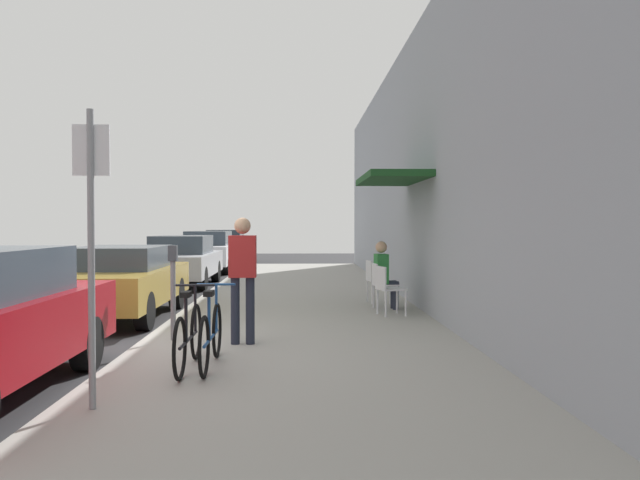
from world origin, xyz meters
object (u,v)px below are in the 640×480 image
Objects in this scene: parked_car_1 at (119,280)px; cafe_chair_0 at (387,287)px; street_sign at (91,234)px; parking_meter at (173,285)px; bicycle_0 at (211,335)px; parked_car_3 at (208,251)px; seated_patron_1 at (384,273)px; bicycle_1 at (189,337)px; parked_car_4 at (225,246)px; pedestrian_standing at (243,270)px; cafe_chair_1 at (381,283)px; parked_car_2 at (181,260)px; cafe_chair_2 at (375,278)px.

cafe_chair_0 is (4.86, -0.60, -0.08)m from parked_car_1.
parking_meter is at bearing 89.14° from street_sign.
bicycle_0 reaches higher than cafe_chair_0.
parked_car_3 reaches higher than seated_patron_1.
parked_car_1 is 2.57× the size of bicycle_1.
parked_car_4 is 2.59× the size of pedestrian_standing.
parking_meter is (1.55, -2.90, 0.19)m from parked_car_1.
parking_meter reaches higher than cafe_chair_1.
parking_meter is 1.52× the size of cafe_chair_0.
seated_patron_1 is (4.92, -16.75, 0.05)m from parked_car_4.
parked_car_4 is at bearing 90.00° from parked_car_3.
seated_patron_1 is (4.92, 0.22, 0.11)m from parked_car_1.
bicycle_1 is (-0.24, -0.09, 0.00)m from bicycle_0.
parked_car_2 is at bearing 129.44° from seated_patron_1.
parked_car_1 is 5.15m from bicycle_1.
street_sign is 1.99m from bicycle_1.
parked_car_1 is 6.20m from parked_car_2.
cafe_chair_0 is (2.55, 4.02, 0.14)m from bicycle_0.
bicycle_0 is 1.97× the size of cafe_chair_2.
pedestrian_standing is (2.54, -14.77, 0.36)m from parked_car_3.
street_sign reaches higher than bicycle_0.
bicycle_1 is 1.67m from pedestrian_standing.
parking_meter is at bearing -136.67° from cafe_chair_1.
cafe_chair_0 is at bearing -89.94° from cafe_chair_2.
bicycle_0 reaches higher than cafe_chair_2.
cafe_chair_1 is 1.00× the size of cafe_chair_2.
seated_patron_1 is at bearing 85.99° from cafe_chair_0.
parking_meter is (1.55, -14.43, 0.12)m from parked_car_3.
parked_car_1 is 5.06× the size of cafe_chair_0.
parked_car_4 reaches higher than cafe_chair_0.
cafe_chair_0 is at bearing -94.01° from seated_patron_1.
bicycle_0 is at bearing -117.80° from cafe_chair_1.
bicycle_1 reaches higher than cafe_chair_0.
parked_car_4 is 20.38m from pedestrian_standing.
street_sign is at bearing -86.30° from parked_car_4.
bicycle_1 is 1.97× the size of cafe_chair_2.
parking_meter reaches higher than cafe_chair_0.
cafe_chair_2 is at bearing 13.90° from parked_car_1.
parking_meter reaches higher than bicycle_0.
seated_patron_1 is at bearing 4.83° from cafe_chair_1.
parked_car_3 is 17.83m from street_sign.
cafe_chair_1 is 0.98m from cafe_chair_2.
parked_car_3 is (0.00, 5.32, 0.03)m from parked_car_2.
cafe_chair_1 is at bearing 62.45° from street_sign.
street_sign is (-0.05, -3.32, 0.75)m from parking_meter.
parked_car_3 reaches higher than cafe_chair_0.
parked_car_4 is at bearing 90.00° from parked_car_1.
parked_car_4 is at bearing 107.13° from cafe_chair_2.
parking_meter is 4.56m from cafe_chair_1.
parked_car_3 is 1.69× the size of street_sign.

